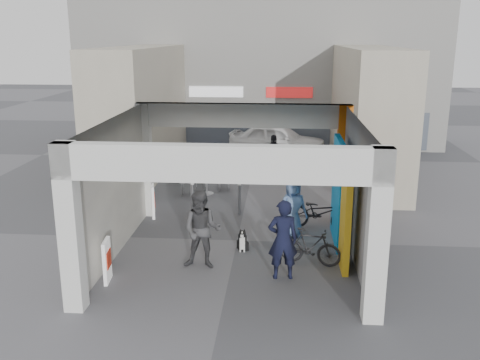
# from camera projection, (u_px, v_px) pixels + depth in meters

# --- Properties ---
(ground) EXTENTS (90.00, 90.00, 0.00)m
(ground) POSITION_uv_depth(u_px,v_px,m) (237.00, 240.00, 14.67)
(ground) COLOR #5E5D62
(ground) RESTS_ON ground
(arcade_canopy) EXTENTS (6.40, 6.45, 6.40)m
(arcade_canopy) POSITION_uv_depth(u_px,v_px,m) (256.00, 167.00, 13.23)
(arcade_canopy) COLOR silver
(arcade_canopy) RESTS_ON ground
(far_building) EXTENTS (18.00, 4.08, 8.00)m
(far_building) POSITION_uv_depth(u_px,v_px,m) (260.00, 64.00, 27.07)
(far_building) COLOR white
(far_building) RESTS_ON ground
(plaza_bldg_left) EXTENTS (2.00, 9.00, 5.00)m
(plaza_bldg_left) POSITION_uv_depth(u_px,v_px,m) (141.00, 110.00, 21.55)
(plaza_bldg_left) COLOR #AEA590
(plaza_bldg_left) RESTS_ON ground
(plaza_bldg_right) EXTENTS (2.00, 9.00, 5.00)m
(plaza_bldg_right) POSITION_uv_depth(u_px,v_px,m) (367.00, 113.00, 20.89)
(plaza_bldg_right) COLOR #AEA590
(plaza_bldg_right) RESTS_ON ground
(bollard_left) EXTENTS (0.09, 0.09, 0.93)m
(bollard_left) POSITION_uv_depth(u_px,v_px,m) (193.00, 198.00, 16.91)
(bollard_left) COLOR gray
(bollard_left) RESTS_ON ground
(bollard_center) EXTENTS (0.09, 0.09, 0.96)m
(bollard_center) POSITION_uv_depth(u_px,v_px,m) (239.00, 199.00, 16.69)
(bollard_center) COLOR gray
(bollard_center) RESTS_ON ground
(bollard_right) EXTENTS (0.09, 0.09, 0.92)m
(bollard_right) POSITION_uv_depth(u_px,v_px,m) (296.00, 201.00, 16.60)
(bollard_right) COLOR gray
(bollard_right) RESTS_ON ground
(advert_board_near) EXTENTS (0.15, 0.56, 1.00)m
(advert_board_near) POSITION_uv_depth(u_px,v_px,m) (107.00, 261.00, 12.12)
(advert_board_near) COLOR white
(advert_board_near) RESTS_ON ground
(advert_board_far) EXTENTS (0.21, 0.55, 1.00)m
(advert_board_far) POSITION_uv_depth(u_px,v_px,m) (153.00, 201.00, 16.44)
(advert_board_far) COLOR white
(advert_board_far) RESTS_ON ground
(cafe_set) EXTENTS (1.65, 1.33, 1.00)m
(cafe_set) POSITION_uv_depth(u_px,v_px,m) (204.00, 182.00, 19.18)
(cafe_set) COLOR #9A9B9F
(cafe_set) RESTS_ON ground
(produce_stand) EXTENTS (1.22, 0.66, 0.80)m
(produce_stand) POSITION_uv_depth(u_px,v_px,m) (191.00, 173.00, 20.48)
(produce_stand) COLOR black
(produce_stand) RESTS_ON ground
(crate_stack) EXTENTS (0.55, 0.51, 0.56)m
(crate_stack) POSITION_uv_depth(u_px,v_px,m) (276.00, 161.00, 22.67)
(crate_stack) COLOR #1C6228
(crate_stack) RESTS_ON ground
(border_collie) EXTENTS (0.23, 0.44, 0.61)m
(border_collie) POSITION_uv_depth(u_px,v_px,m) (243.00, 242.00, 13.93)
(border_collie) COLOR black
(border_collie) RESTS_ON ground
(man_with_dog) EXTENTS (0.75, 0.54, 1.89)m
(man_with_dog) POSITION_uv_depth(u_px,v_px,m) (283.00, 240.00, 12.18)
(man_with_dog) COLOR black
(man_with_dog) RESTS_ON ground
(man_back_turned) EXTENTS (0.97, 0.78, 1.92)m
(man_back_turned) POSITION_uv_depth(u_px,v_px,m) (202.00, 230.00, 12.74)
(man_back_turned) COLOR #414143
(man_back_turned) RESTS_ON ground
(man_elderly) EXTENTS (0.95, 0.79, 1.66)m
(man_elderly) POSITION_uv_depth(u_px,v_px,m) (293.00, 208.00, 14.75)
(man_elderly) COLOR #5A7BB0
(man_elderly) RESTS_ON ground
(man_crates) EXTENTS (1.01, 0.45, 1.69)m
(man_crates) POSITION_uv_depth(u_px,v_px,m) (274.00, 156.00, 20.96)
(man_crates) COLOR black
(man_crates) RESTS_ON ground
(bicycle_front) EXTENTS (2.17, 1.42, 1.07)m
(bicycle_front) POSITION_uv_depth(u_px,v_px,m) (320.00, 212.00, 15.30)
(bicycle_front) COLOR black
(bicycle_front) RESTS_ON ground
(bicycle_rear) EXTENTS (1.59, 0.82, 0.92)m
(bicycle_rear) POSITION_uv_depth(u_px,v_px,m) (310.00, 247.00, 13.04)
(bicycle_rear) COLOR black
(bicycle_rear) RESTS_ON ground
(white_van) EXTENTS (4.70, 2.57, 1.52)m
(white_van) POSITION_uv_depth(u_px,v_px,m) (277.00, 140.00, 24.65)
(white_van) COLOR white
(white_van) RESTS_ON ground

